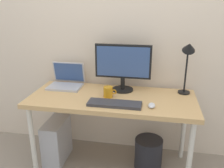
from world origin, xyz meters
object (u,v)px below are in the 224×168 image
(desk_lamp, at_px, (188,56))
(desk, at_px, (112,103))
(keyboard, at_px, (115,104))
(monitor, at_px, (123,65))
(laptop, at_px, (67,80))
(computer_tower, at_px, (57,141))
(mouse, at_px, (152,105))
(coffee_mug, at_px, (108,92))
(wastebasket, at_px, (148,153))

(desk_lamp, bearing_deg, desk, -164.08)
(keyboard, bearing_deg, monitor, 87.62)
(desk_lamp, bearing_deg, laptop, 179.26)
(keyboard, xyz_separation_m, computer_tower, (-0.61, 0.16, -0.52))
(mouse, distance_m, coffee_mug, 0.41)
(keyboard, relative_size, coffee_mug, 3.76)
(wastebasket, bearing_deg, desk, -175.34)
(mouse, distance_m, wastebasket, 0.62)
(desk_lamp, relative_size, wastebasket, 1.67)
(desk, relative_size, monitor, 2.84)
(monitor, distance_m, wastebasket, 0.88)
(desk_lamp, bearing_deg, monitor, -179.90)
(keyboard, bearing_deg, desk, 107.33)
(mouse, bearing_deg, wastebasket, 92.04)
(computer_tower, height_order, wastebasket, computer_tower)
(laptop, distance_m, coffee_mug, 0.51)
(desk_lamp, xyz_separation_m, mouse, (-0.28, -0.34, -0.34))
(desk, relative_size, keyboard, 3.34)
(desk, distance_m, mouse, 0.40)
(keyboard, distance_m, computer_tower, 0.82)
(monitor, xyz_separation_m, wastebasket, (0.28, -0.15, -0.82))
(monitor, distance_m, keyboard, 0.43)
(monitor, distance_m, laptop, 0.60)
(desk_lamp, xyz_separation_m, keyboard, (-0.58, -0.35, -0.35))
(keyboard, height_order, computer_tower, keyboard)
(laptop, bearing_deg, mouse, -22.83)
(desk_lamp, bearing_deg, coffee_mug, -163.78)
(desk_lamp, relative_size, computer_tower, 1.19)
(desk, distance_m, wastebasket, 0.61)
(coffee_mug, bearing_deg, desk, 22.24)
(desk_lamp, bearing_deg, keyboard, -148.70)
(laptop, relative_size, keyboard, 0.73)
(desk, xyz_separation_m, computer_tower, (-0.56, -0.02, -0.44))
(coffee_mug, bearing_deg, monitor, 62.69)
(laptop, distance_m, desk_lamp, 1.17)
(monitor, xyz_separation_m, coffee_mug, (-0.10, -0.19, -0.20))
(coffee_mug, bearing_deg, computer_tower, -179.74)
(keyboard, distance_m, coffee_mug, 0.18)
(laptop, bearing_deg, desk_lamp, -0.74)
(monitor, relative_size, keyboard, 1.18)
(laptop, relative_size, mouse, 3.56)
(coffee_mug, bearing_deg, desk_lamp, 16.22)
(desk_lamp, distance_m, wastebasket, 0.98)
(laptop, bearing_deg, monitor, -1.59)
(desk_lamp, relative_size, mouse, 5.56)
(desk_lamp, distance_m, computer_tower, 1.49)
(mouse, relative_size, coffee_mug, 0.77)
(desk, bearing_deg, mouse, -24.56)
(desk_lamp, height_order, wastebasket, desk_lamp)
(desk, bearing_deg, monitor, 69.20)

